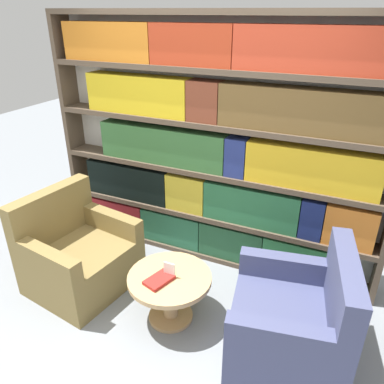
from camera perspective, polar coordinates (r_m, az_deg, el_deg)
ground_plane at (r=3.24m, az=-6.80°, el=-20.88°), size 14.00×14.00×0.00m
bookshelf at (r=3.57m, az=3.26°, el=6.30°), size 3.28×0.30×2.37m
armchair_left at (r=3.67m, az=-16.95°, el=-9.28°), size 0.91×0.97×0.90m
armchair_right at (r=2.98m, az=15.10°, el=-18.68°), size 0.95×1.00×0.90m
coffee_table at (r=3.16m, az=-3.38°, el=-14.43°), size 0.68×0.68×0.43m
table_sign at (r=3.05m, az=-3.47°, el=-11.90°), size 0.10×0.06×0.13m
stray_book at (r=3.03m, az=-5.04°, el=-13.21°), size 0.21×0.26×0.03m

